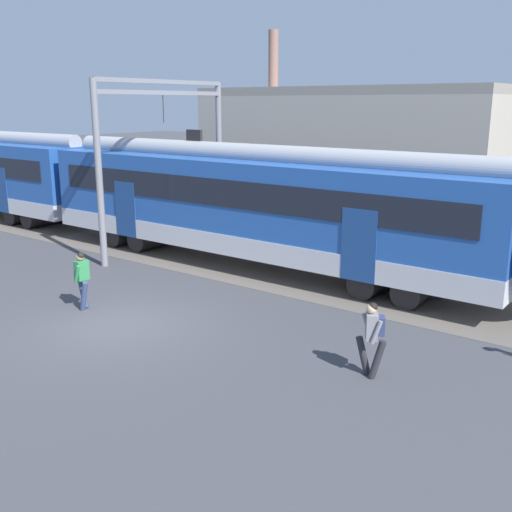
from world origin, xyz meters
TOP-DOWN VIEW (x-y plane):
  - ground_plane at (0.00, 0.00)m, footprint 160.00×160.00m
  - track_bed at (-11.79, 6.84)m, footprint 80.00×4.40m
  - pedestrian_green at (-1.81, 0.28)m, footprint 0.63×0.53m
  - pedestrian_grey at (6.65, 1.26)m, footprint 0.71×0.50m
  - catenary_gantry at (-5.05, 6.84)m, footprint 0.24×6.64m
  - background_building at (-2.16, 16.02)m, footprint 14.50×5.00m

SIDE VIEW (x-z plane):
  - ground_plane at x=0.00m, z-range 0.00..0.00m
  - track_bed at x=-11.79m, z-range 0.00..0.01m
  - pedestrian_green at x=-1.81m, z-range 0.13..1.80m
  - pedestrian_grey at x=6.65m, z-range 0.16..1.82m
  - background_building at x=-2.16m, z-range -1.39..7.81m
  - catenary_gantry at x=-5.05m, z-range 1.05..7.58m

